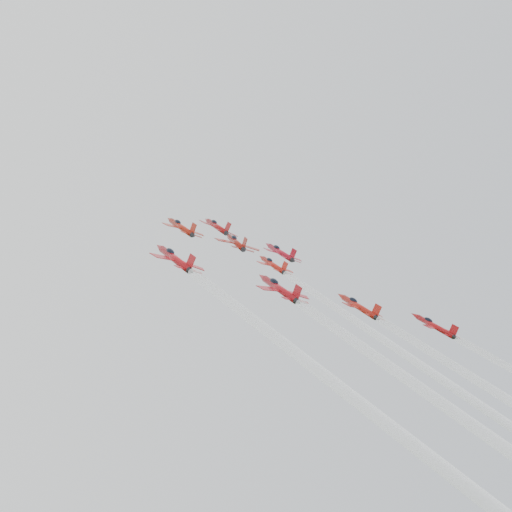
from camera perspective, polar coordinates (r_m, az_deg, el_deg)
jet_lead at (r=168.64m, az=-3.17°, el=2.40°), size 10.60×12.77×10.48m
jet_row2_left at (r=148.94m, az=-6.02°, el=2.34°), size 9.85×11.86×9.74m
jet_row2_center at (r=154.36m, az=-1.63°, el=1.12°), size 10.50×12.66×10.39m
jet_row2_right at (r=163.89m, az=1.94°, el=0.33°), size 10.34×12.46×10.22m
jet_center at (r=109.37m, az=10.90°, el=-7.25°), size 8.57×72.89×60.20m
jet_rear_farleft at (r=73.65m, az=5.52°, el=-11.31°), size 9.98×84.93×70.14m
jet_rear_left at (r=83.26m, az=17.73°, el=-13.94°), size 10.33×87.90×72.60m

